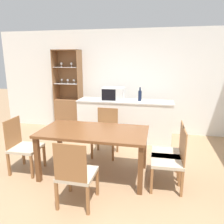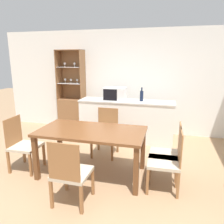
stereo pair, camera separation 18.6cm
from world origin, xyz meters
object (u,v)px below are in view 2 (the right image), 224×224
(display_cabinet, at_px, (72,107))
(dining_chair_side_right_far, at_px, (168,153))
(dining_chair_head_far, at_px, (106,133))
(microwave, at_px, (115,94))
(wine_bottle, at_px, (142,96))
(dining_chair_side_right_near, at_px, (167,161))
(dining_chair_head_near, at_px, (71,173))
(dining_chair_side_left_near, at_px, (23,144))
(dining_table, at_px, (92,136))

(display_cabinet, height_order, dining_chair_side_right_far, display_cabinet)
(dining_chair_head_far, relative_size, microwave, 1.86)
(display_cabinet, xyz_separation_m, dining_chair_head_far, (1.33, -1.37, -0.15))
(display_cabinet, relative_size, dining_chair_head_far, 2.28)
(microwave, xyz_separation_m, wine_bottle, (0.60, 0.04, -0.02))
(dining_chair_side_right_far, bearing_deg, dining_chair_head_far, 61.04)
(dining_chair_head_far, height_order, wine_bottle, wine_bottle)
(display_cabinet, bearing_deg, dining_chair_side_right_far, -38.87)
(dining_chair_side_right_near, xyz_separation_m, dining_chair_side_right_far, (0.00, 0.27, 0.00))
(display_cabinet, distance_m, dining_chair_head_near, 3.24)
(dining_chair_side_left_near, bearing_deg, wine_bottle, 135.42)
(dining_chair_head_far, bearing_deg, dining_chair_side_right_near, 143.09)
(dining_table, distance_m, microwave, 1.72)
(display_cabinet, xyz_separation_m, dining_chair_head_near, (1.33, -2.95, -0.15))
(dining_table, height_order, dining_chair_side_right_far, dining_chair_side_right_far)
(dining_chair_head_far, height_order, dining_chair_side_left_near, same)
(dining_chair_side_right_far, bearing_deg, wine_bottle, 21.56)
(dining_chair_head_far, xyz_separation_m, dining_chair_side_left_near, (-1.18, -0.92, 0.00))
(dining_chair_side_right_near, height_order, dining_chair_head_near, same)
(display_cabinet, distance_m, dining_chair_side_left_near, 2.31)
(dining_chair_head_near, bearing_deg, display_cabinet, 114.62)
(dining_chair_head_far, height_order, microwave, microwave)
(microwave, bearing_deg, dining_table, -88.72)
(dining_chair_side_right_near, bearing_deg, dining_chair_side_left_near, 88.08)
(dining_table, xyz_separation_m, wine_bottle, (0.56, 1.71, 0.39))
(dining_chair_side_right_near, relative_size, microwave, 1.86)
(dining_chair_head_far, xyz_separation_m, wine_bottle, (0.56, 0.92, 0.61))
(display_cabinet, relative_size, dining_table, 1.23)
(display_cabinet, xyz_separation_m, wine_bottle, (1.90, -0.46, 0.46))
(dining_chair_side_left_near, relative_size, dining_chair_side_right_far, 1.00)
(dining_table, xyz_separation_m, dining_chair_head_far, (0.00, 0.79, -0.22))
(dining_chair_side_left_near, distance_m, dining_chair_side_right_far, 2.38)
(display_cabinet, xyz_separation_m, microwave, (1.30, -0.49, 0.48))
(display_cabinet, height_order, dining_chair_side_right_near, display_cabinet)
(dining_chair_side_right_near, xyz_separation_m, microwave, (-1.22, 1.80, 0.63))
(dining_table, distance_m, dining_chair_side_right_near, 1.21)
(dining_chair_side_left_near, bearing_deg, dining_table, 95.41)
(display_cabinet, xyz_separation_m, dining_chair_side_right_far, (2.52, -2.03, -0.15))
(dining_chair_side_right_near, xyz_separation_m, dining_chair_side_left_near, (-2.37, -0.00, 0.00))
(dining_table, relative_size, wine_bottle, 5.50)
(dining_chair_side_right_far, relative_size, wine_bottle, 2.97)
(dining_table, relative_size, dining_chair_side_left_near, 1.85)
(dining_chair_side_left_near, distance_m, microwave, 2.23)
(display_cabinet, bearing_deg, dining_chair_head_near, -65.69)
(dining_table, bearing_deg, dining_chair_side_right_near, -6.36)
(display_cabinet, distance_m, dining_chair_head_far, 1.92)
(dining_chair_head_near, bearing_deg, dining_chair_side_left_near, 151.33)
(dining_chair_head_far, height_order, dining_chair_head_near, same)
(wine_bottle, bearing_deg, dining_table, -108.29)
(display_cabinet, relative_size, dining_chair_side_right_near, 2.28)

